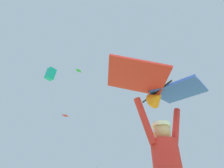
% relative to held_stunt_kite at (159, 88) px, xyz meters
% --- Properties ---
extents(held_stunt_kite, '(1.82, 1.01, 0.40)m').
position_rel_held_stunt_kite_xyz_m(held_stunt_kite, '(0.00, 0.00, 0.00)').
color(held_stunt_kite, black).
extents(distant_kite_red_low_left, '(1.02, 1.01, 0.29)m').
position_rel_held_stunt_kite_xyz_m(distant_kite_red_low_left, '(6.41, 25.48, 11.50)').
color(distant_kite_red_low_left, red).
extents(distant_kite_teal_low_right, '(1.08, 1.26, 1.45)m').
position_rel_held_stunt_kite_xyz_m(distant_kite_teal_low_right, '(1.35, 16.81, 11.87)').
color(distant_kite_teal_low_right, '#19B2AD').
extents(distant_kite_green_high_left, '(0.85, 0.89, 0.49)m').
position_rel_held_stunt_kite_xyz_m(distant_kite_green_high_left, '(6.06, 20.88, 17.16)').
color(distant_kite_green_high_left, green).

